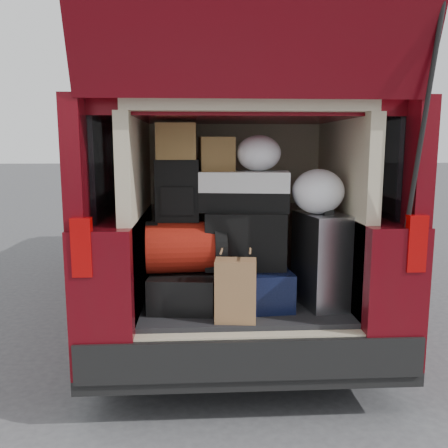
{
  "coord_description": "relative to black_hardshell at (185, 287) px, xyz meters",
  "views": [
    {
      "loc": [
        -0.28,
        -2.7,
        1.52
      ],
      "look_at": [
        -0.11,
        0.2,
        1.04
      ],
      "focal_mm": 38.0,
      "sensor_mm": 36.0,
      "label": 1
    }
  ],
  "objects": [
    {
      "name": "ground",
      "position": [
        0.36,
        -0.16,
        -0.66
      ],
      "size": [
        80.0,
        80.0,
        0.0
      ],
      "primitive_type": "plane",
      "color": "#3D3D40",
      "rests_on": "ground"
    },
    {
      "name": "minivan",
      "position": [
        0.36,
        1.69,
        0.25
      ],
      "size": [
        1.9,
        5.35,
        2.77
      ],
      "color": "black",
      "rests_on": "ground"
    },
    {
      "name": "load_floor",
      "position": [
        0.36,
        0.11,
        -0.38
      ],
      "size": [
        1.24,
        1.05,
        0.55
      ],
      "primitive_type": "cube",
      "color": "black",
      "rests_on": "ground"
    },
    {
      "name": "black_hardshell",
      "position": [
        0.0,
        0.0,
        0.0
      ],
      "size": [
        0.44,
        0.57,
        0.21
      ],
      "primitive_type": "cube",
      "rotation": [
        0.0,
        0.0,
        -0.11
      ],
      "color": "black",
      "rests_on": "load_floor"
    },
    {
      "name": "navy_hardshell",
      "position": [
        0.41,
        -0.01,
        0.01
      ],
      "size": [
        0.47,
        0.56,
        0.23
      ],
      "primitive_type": "cube",
      "rotation": [
        0.0,
        0.0,
        0.08
      ],
      "color": "black",
      "rests_on": "load_floor"
    },
    {
      "name": "silver_roller",
      "position": [
        0.84,
        -0.07,
        0.18
      ],
      "size": [
        0.31,
        0.42,
        0.57
      ],
      "primitive_type": "cube",
      "rotation": [
        0.0,
        0.0,
        0.21
      ],
      "color": "silver",
      "rests_on": "load_floor"
    },
    {
      "name": "kraft_bag",
      "position": [
        0.29,
        -0.32,
        0.07
      ],
      "size": [
        0.24,
        0.17,
        0.35
      ],
      "primitive_type": "cube",
      "rotation": [
        0.0,
        0.0,
        -0.12
      ],
      "color": "olive",
      "rests_on": "load_floor"
    },
    {
      "name": "red_duffel",
      "position": [
        0.01,
        -0.04,
        0.26
      ],
      "size": [
        0.49,
        0.34,
        0.31
      ],
      "primitive_type": "cube",
      "rotation": [
        0.0,
        0.0,
        0.07
      ],
      "color": "maroon",
      "rests_on": "black_hardshell"
    },
    {
      "name": "black_soft_case",
      "position": [
        0.37,
        -0.01,
        0.3
      ],
      "size": [
        0.5,
        0.31,
        0.35
      ],
      "primitive_type": "cube",
      "rotation": [
        0.0,
        0.0,
        -0.05
      ],
      "color": "black",
      "rests_on": "navy_hardshell"
    },
    {
      "name": "backpack",
      "position": [
        -0.04,
        0.01,
        0.6
      ],
      "size": [
        0.27,
        0.17,
        0.37
      ],
      "primitive_type": "cube",
      "rotation": [
        0.0,
        0.0,
        -0.04
      ],
      "color": "black",
      "rests_on": "red_duffel"
    },
    {
      "name": "twotone_duffel",
      "position": [
        0.37,
        0.02,
        0.59
      ],
      "size": [
        0.57,
        0.35,
        0.24
      ],
      "primitive_type": "cube",
      "rotation": [
        0.0,
        0.0,
        -0.14
      ],
      "color": "white",
      "rests_on": "black_soft_case"
    },
    {
      "name": "grocery_sack_lower",
      "position": [
        -0.04,
        0.01,
        0.89
      ],
      "size": [
        0.23,
        0.19,
        0.21
      ],
      "primitive_type": "cube",
      "rotation": [
        0.0,
        0.0,
        -0.0
      ],
      "color": "brown",
      "rests_on": "backpack"
    },
    {
      "name": "grocery_sack_upper",
      "position": [
        0.2,
        0.06,
        0.82
      ],
      "size": [
        0.22,
        0.19,
        0.21
      ],
      "primitive_type": "cube",
      "rotation": [
        0.0,
        0.0,
        0.09
      ],
      "color": "brown",
      "rests_on": "twotone_duffel"
    },
    {
      "name": "plastic_bag_center",
      "position": [
        0.45,
        0.04,
        0.82
      ],
      "size": [
        0.27,
        0.26,
        0.22
      ],
      "primitive_type": "ellipsoid",
      "rotation": [
        0.0,
        0.0,
        0.01
      ],
      "color": "white",
      "rests_on": "twotone_duffel"
    },
    {
      "name": "plastic_bag_right",
      "position": [
        0.8,
        -0.08,
        0.6
      ],
      "size": [
        0.36,
        0.35,
        0.27
      ],
      "primitive_type": "ellipsoid",
      "rotation": [
        0.0,
        0.0,
        0.21
      ],
      "color": "white",
      "rests_on": "silver_roller"
    }
  ]
}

